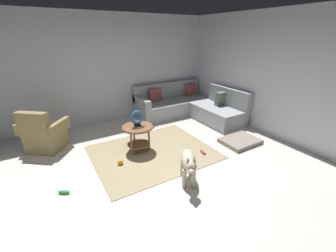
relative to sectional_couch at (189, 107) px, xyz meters
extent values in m
cube|color=silver|center=(-1.99, -2.01, -0.34)|extent=(6.00, 6.00, 0.10)
cube|color=silver|center=(-1.99, 0.93, 1.06)|extent=(6.00, 0.12, 2.70)
cube|color=silver|center=(0.95, -2.01, 1.06)|extent=(0.12, 6.00, 2.70)
cube|color=tan|center=(-1.84, -1.31, -0.29)|extent=(2.30, 1.90, 0.01)
cube|color=#9EA3A8|center=(-0.26, 0.39, -0.08)|extent=(2.20, 0.85, 0.42)
cube|color=#9EA3A8|center=(-0.26, 0.75, 0.36)|extent=(2.20, 0.14, 0.46)
cube|color=#9EA3A8|center=(0.41, -0.73, -0.08)|extent=(0.85, 1.40, 0.42)
cube|color=#9EA3A8|center=(0.77, -0.73, 0.36)|extent=(0.14, 1.40, 0.46)
cube|color=#9EA3A8|center=(-1.28, 0.39, 0.24)|extent=(0.16, 0.85, 0.22)
cube|color=#994C47|center=(0.49, 0.60, 0.30)|extent=(0.40, 0.19, 0.38)
cube|color=#994C47|center=(-0.76, 0.60, 0.30)|extent=(0.40, 0.20, 0.39)
cube|color=slate|center=(0.62, -0.63, 0.30)|extent=(0.38, 0.15, 0.39)
cube|color=olive|center=(-3.63, -0.04, -0.09)|extent=(0.84, 0.84, 0.40)
cube|color=olive|center=(-3.78, -0.24, 0.35)|extent=(0.56, 0.48, 0.48)
cube|color=olive|center=(-3.90, 0.18, 0.22)|extent=(0.45, 0.54, 0.22)
cube|color=olive|center=(-3.35, -0.25, 0.22)|extent=(0.45, 0.54, 0.22)
cylinder|color=brown|center=(-2.05, -1.10, 0.23)|extent=(0.60, 0.60, 0.04)
cylinder|color=brown|center=(-2.05, -1.10, -0.14)|extent=(0.45, 0.45, 0.02)
cylinder|color=brown|center=(-2.05, -0.88, -0.04)|extent=(0.04, 0.04, 0.50)
cylinder|color=brown|center=(-2.24, -1.20, -0.04)|extent=(0.04, 0.04, 0.50)
cylinder|color=brown|center=(-1.86, -1.20, -0.04)|extent=(0.04, 0.04, 0.50)
cube|color=black|center=(-2.05, -1.10, 0.27)|extent=(0.12, 0.08, 0.05)
torus|color=#265999|center=(-2.05, -1.10, 0.44)|extent=(0.28, 0.06, 0.28)
cube|color=gray|center=(-0.01, -1.93, -0.25)|extent=(0.80, 0.60, 0.09)
cylinder|color=beige|center=(-1.79, -2.59, -0.13)|extent=(0.07, 0.07, 0.32)
cylinder|color=beige|center=(-1.91, -2.52, -0.13)|extent=(0.07, 0.07, 0.32)
cylinder|color=beige|center=(-1.64, -2.32, -0.13)|extent=(0.07, 0.07, 0.32)
cylinder|color=beige|center=(-1.76, -2.25, -0.13)|extent=(0.07, 0.07, 0.32)
ellipsoid|color=beige|center=(-1.78, -2.42, 0.11)|extent=(0.45, 0.56, 0.24)
sphere|color=beige|center=(-1.92, -2.68, 0.18)|extent=(0.17, 0.17, 0.17)
ellipsoid|color=beige|center=(-1.96, -2.74, 0.16)|extent=(0.12, 0.14, 0.07)
cone|color=beige|center=(-1.88, -2.69, 0.30)|extent=(0.06, 0.06, 0.07)
cone|color=beige|center=(-1.96, -2.65, 0.30)|extent=(0.06, 0.06, 0.07)
cylinder|color=beige|center=(-1.62, -2.15, 0.15)|extent=(0.13, 0.19, 0.16)
sphere|color=orange|center=(-2.55, -1.41, -0.24)|extent=(0.11, 0.11, 0.11)
cylinder|color=red|center=(-1.00, -1.87, -0.27)|extent=(0.08, 0.16, 0.05)
ellipsoid|color=green|center=(-3.54, -1.72, -0.26)|extent=(0.18, 0.15, 0.06)
camera|label=1|loc=(-3.52, -4.71, 1.91)|focal=23.00mm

